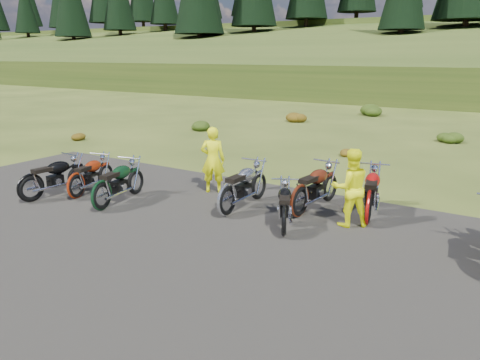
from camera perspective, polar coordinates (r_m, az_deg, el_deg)
The scene contains 19 objects.
ground at distance 10.61m, azimuth -2.53°, elevation -6.22°, with size 300.00×300.00×0.00m, color #344416.
gravel_pad at distance 9.18m, azimuth -9.78°, elevation -9.98°, with size 20.00×12.00×0.04m, color black.
hill_slope at distance 58.50m, azimuth 27.13°, elevation 9.71°, with size 300.00×46.00×3.00m, color #2E4216, non-canonical shape.
conifer_7 at distance 119.79m, azimuth -24.75°, elevation 18.85°, with size 5.28×5.28×14.00m.
shrub_0 at distance 22.90m, azimuth -18.92°, elevation 5.18°, with size 0.77×0.77×0.45m, color #683C0D.
shrub_1 at distance 24.64m, azimuth -4.94°, elevation 6.78°, with size 1.03×1.03×0.61m, color #21360D.
shrub_2 at distance 27.62m, azimuth 6.67°, elevation 7.79°, with size 1.30×1.30×0.77m, color #683C0D.
shrub_3 at distance 31.49m, azimuth 15.77°, elevation 8.37°, with size 1.56×1.56×0.92m, color #21360D.
shrub_4 at distance 18.68m, azimuth 12.76°, elevation 3.54°, with size 0.77×0.77×0.45m, color #683C0D.
shrub_5 at distance 23.09m, azimuth 24.14°, elevation 4.95°, with size 1.03×1.03×0.61m, color #21360D.
motorcycle_0 at distance 13.72m, azimuth -23.97°, elevation -2.56°, with size 2.17×0.72×1.14m, color black, non-canonical shape.
motorcycle_1 at distance 13.60m, azimuth -19.22°, elevation -2.24°, with size 2.03×0.68×1.06m, color maroon, non-canonical shape.
motorcycle_2 at distance 12.39m, azimuth -16.39°, elevation -3.67°, with size 2.20×0.73×1.15m, color black, non-canonical shape.
motorcycle_3 at distance 11.48m, azimuth -1.59°, elevation -4.52°, with size 2.31×0.77×1.21m, color #9FA0A4, non-canonical shape.
motorcycle_4 at distance 11.50m, azimuth 7.19°, elevation -4.61°, with size 2.30×0.77×1.21m, color #4C1A0C, non-canonical shape.
motorcycle_5 at distance 10.30m, azimuth 5.33°, elevation -6.95°, with size 1.96×0.65×1.03m, color black, non-canonical shape.
motorcycle_6 at distance 11.33m, azimuth 15.22°, elevation -5.35°, with size 2.30×0.77×1.20m, color #920C0A, non-canonical shape.
person_middle at distance 13.21m, azimuth -3.33°, elevation 2.34°, with size 0.69×0.45×1.88m, color #D9DF0B.
person_right_a at distance 10.89m, azimuth 13.28°, elevation -1.06°, with size 0.88×0.68×1.80m, color #D9DF0B.
Camera 1 is at (5.68, -8.09, 3.86)m, focal length 35.00 mm.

